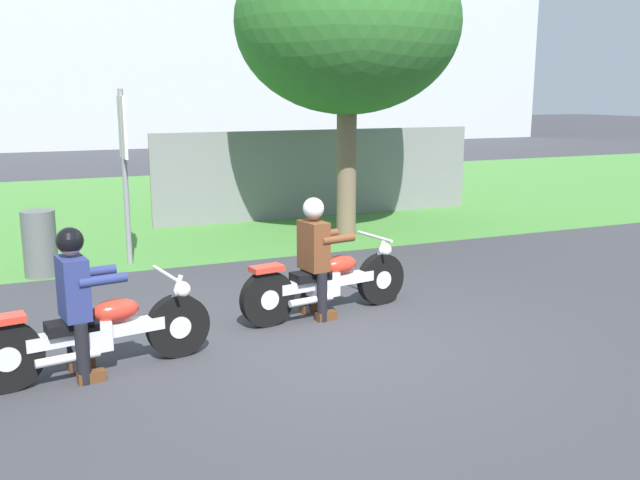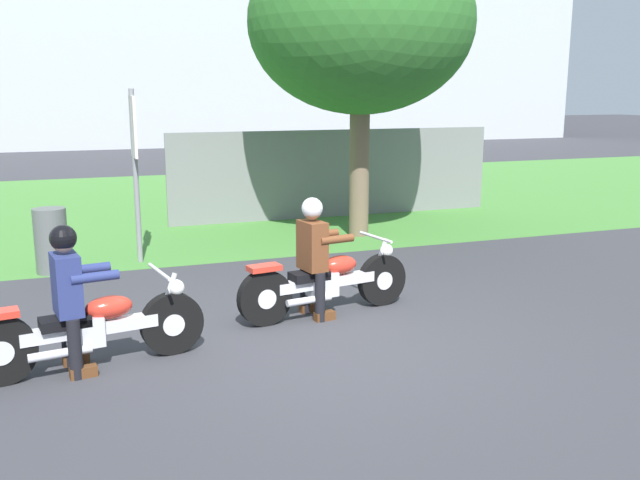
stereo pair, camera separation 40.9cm
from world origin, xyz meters
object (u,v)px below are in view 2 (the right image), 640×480
motorcycle_lead (327,282)px  rider_follow (69,287)px  trash_can (51,241)px  tree_roadside (361,23)px  motorcycle_follow (91,329)px  sign_banner (134,149)px  rider_lead (314,248)px

motorcycle_lead → rider_follow: rider_follow is taller
trash_can → tree_roadside: bearing=10.4°
motorcycle_lead → trash_can: (-3.01, 3.17, 0.08)m
motorcycle_follow → motorcycle_lead: bearing=7.0°
motorcycle_follow → trash_can: 3.94m
tree_roadside → sign_banner: 4.48m
motorcycle_follow → tree_roadside: tree_roadside is taller
motorcycle_lead → rider_follow: 2.94m
rider_lead → trash_can: bearing=122.7°
motorcycle_follow → sign_banner: (0.87, 4.16, 1.34)m
rider_follow → sign_banner: 4.41m
sign_banner → motorcycle_follow: bearing=-101.8°
motorcycle_follow → rider_follow: size_ratio=1.56×
motorcycle_lead → sign_banner: bearing=108.4°
rider_lead → sign_banner: 3.89m
rider_lead → motorcycle_follow: (-2.47, -0.74, -0.43)m
rider_lead → motorcycle_follow: bearing=-172.4°
rider_follow → tree_roadside: tree_roadside is taller
rider_lead → tree_roadside: 5.57m
motorcycle_lead → rider_lead: (-0.17, -0.02, 0.43)m
tree_roadside → trash_can: bearing=-169.6°
motorcycle_follow → trash_can: size_ratio=2.31×
motorcycle_lead → trash_can: size_ratio=2.33×
sign_banner → trash_can: bearing=-169.3°
tree_roadside → trash_can: (-5.20, -0.95, -3.23)m
rider_follow → motorcycle_lead: bearing=6.6°
tree_roadside → trash_can: tree_roadside is taller
trash_can → rider_lead: bearing=-48.3°
sign_banner → rider_lead: bearing=-65.0°
motorcycle_follow → tree_roadside: 7.62m
rider_follow → sign_banner: sign_banner is taller
rider_follow → sign_banner: size_ratio=0.54×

